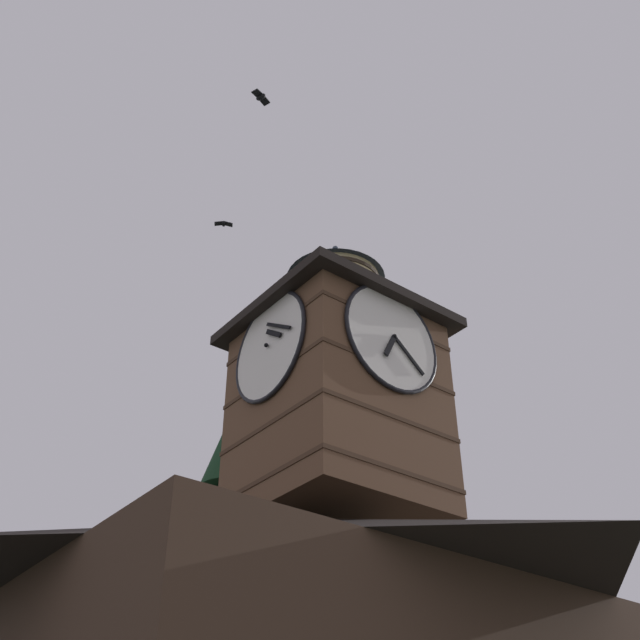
{
  "coord_description": "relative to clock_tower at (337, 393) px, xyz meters",
  "views": [
    {
      "loc": [
        10.9,
        11.86,
        1.5
      ],
      "look_at": [
        1.06,
        -0.9,
        12.48
      ],
      "focal_mm": 44.5,
      "sensor_mm": 36.0,
      "label": 1
    }
  ],
  "objects": [
    {
      "name": "moon",
      "position": [
        -14.83,
        -34.29,
        3.5
      ],
      "size": [
        1.74,
        1.74,
        1.74
      ],
      "color": "silver"
    },
    {
      "name": "flying_bird_high",
      "position": [
        3.16,
        0.94,
        7.21
      ],
      "size": [
        0.58,
        0.36,
        0.16
      ],
      "color": "black"
    },
    {
      "name": "flying_bird_low",
      "position": [
        2.42,
        -1.8,
        5.19
      ],
      "size": [
        0.49,
        0.38,
        0.11
      ],
      "color": "black"
    },
    {
      "name": "clock_tower",
      "position": [
        0.0,
        0.0,
        0.0
      ],
      "size": [
        4.52,
        4.52,
        7.64
      ],
      "color": "brown",
      "rests_on": "building_main"
    }
  ]
}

